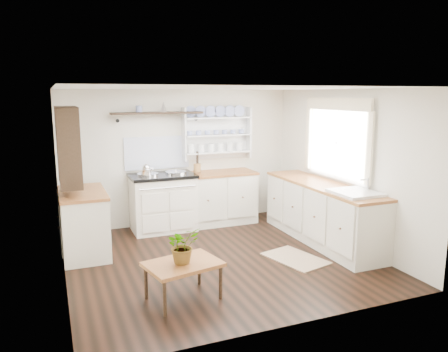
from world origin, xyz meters
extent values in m
cube|color=black|center=(0.00, 0.00, 0.00)|extent=(4.00, 3.80, 0.01)
cube|color=beige|center=(0.00, 1.90, 1.15)|extent=(4.00, 0.02, 2.30)
cube|color=beige|center=(2.00, 0.00, 1.15)|extent=(0.02, 3.80, 2.30)
cube|color=beige|center=(-2.00, 0.00, 1.15)|extent=(0.02, 3.80, 2.30)
cube|color=white|center=(0.00, 0.00, 2.30)|extent=(4.00, 3.80, 0.01)
cube|color=white|center=(1.96, 0.15, 1.50)|extent=(0.04, 1.40, 1.00)
cube|color=white|center=(1.94, 0.15, 1.50)|extent=(0.02, 1.50, 1.10)
cube|color=#FFE8CB|center=(1.92, 0.15, 2.08)|extent=(0.04, 1.55, 0.18)
cube|color=white|center=(-0.40, 1.57, 0.44)|extent=(1.01, 0.66, 0.89)
cube|color=black|center=(-0.40, 1.57, 0.91)|extent=(1.05, 0.70, 0.05)
cylinder|color=silver|center=(-0.63, 1.57, 0.95)|extent=(0.34, 0.34, 0.03)
cylinder|color=silver|center=(-0.17, 1.57, 0.95)|extent=(0.34, 0.34, 0.03)
cylinder|color=silver|center=(-0.40, 1.20, 0.79)|extent=(0.91, 0.02, 0.02)
cube|color=beige|center=(0.60, 1.60, 0.44)|extent=(1.25, 0.60, 0.88)
cube|color=brown|center=(0.60, 1.60, 0.88)|extent=(1.27, 0.63, 0.04)
cube|color=beige|center=(1.70, 0.10, 0.44)|extent=(0.60, 2.40, 0.88)
cube|color=brown|center=(1.70, 0.10, 0.88)|extent=(0.62, 2.43, 0.04)
cube|color=white|center=(1.70, -0.65, 0.80)|extent=(0.55, 0.60, 0.28)
cylinder|color=silver|center=(1.90, -0.65, 1.00)|extent=(0.02, 0.02, 0.22)
cube|color=beige|center=(-1.70, 0.90, 0.44)|extent=(0.60, 1.10, 0.88)
cube|color=brown|center=(-1.70, 0.90, 0.88)|extent=(0.62, 1.13, 0.04)
cube|color=white|center=(0.65, 1.88, 1.55)|extent=(1.20, 0.03, 0.90)
cube|color=white|center=(0.65, 1.79, 1.55)|extent=(1.20, 0.22, 0.02)
cylinder|color=navy|center=(0.65, 1.80, 1.82)|extent=(0.20, 0.02, 0.20)
cube|color=black|center=(-0.40, 1.77, 1.92)|extent=(1.50, 0.24, 0.04)
cone|color=black|center=(-1.05, 1.84, 1.81)|extent=(0.06, 0.20, 0.06)
cone|color=black|center=(0.25, 1.84, 1.81)|extent=(0.06, 0.20, 0.06)
cube|color=black|center=(-1.84, 0.90, 1.55)|extent=(0.28, 0.80, 1.05)
cylinder|color=#9F713A|center=(0.24, 1.68, 0.98)|extent=(0.12, 0.12, 0.15)
cube|color=brown|center=(-0.81, -0.97, 0.40)|extent=(0.88, 0.71, 0.04)
cylinder|color=black|center=(-1.10, -1.26, 0.19)|extent=(0.04, 0.04, 0.38)
cylinder|color=black|center=(-1.19, -0.82, 0.19)|extent=(0.04, 0.04, 0.38)
cylinder|color=black|center=(-0.43, -1.12, 0.19)|extent=(0.04, 0.04, 0.38)
cylinder|color=black|center=(-0.53, -0.67, 0.19)|extent=(0.04, 0.04, 0.38)
imported|color=#3F7233|center=(-0.81, -0.97, 0.62)|extent=(0.43, 0.39, 0.40)
cube|color=olive|center=(0.95, -0.41, 0.01)|extent=(0.75, 0.96, 0.02)
camera|label=1|loc=(-2.07, -5.29, 2.23)|focal=35.00mm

